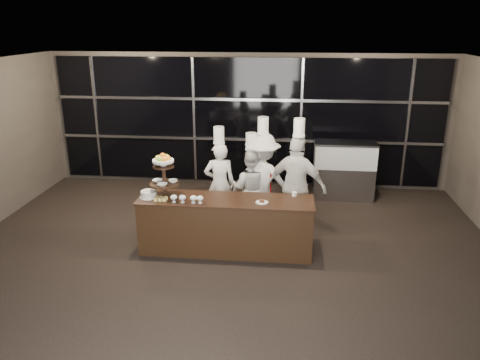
# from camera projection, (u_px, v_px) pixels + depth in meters

# --- Properties ---
(room) EXTENTS (10.00, 10.00, 10.00)m
(room) POSITION_uv_depth(u_px,v_px,m) (212.00, 201.00, 5.85)
(room) COLOR black
(room) RESTS_ON ground
(window_wall) EXTENTS (8.60, 0.10, 2.80)m
(window_wall) POSITION_uv_depth(u_px,v_px,m) (247.00, 121.00, 10.50)
(window_wall) COLOR black
(window_wall) RESTS_ON ground
(buffet_counter) EXTENTS (2.84, 0.74, 0.92)m
(buffet_counter) POSITION_uv_depth(u_px,v_px,m) (226.00, 225.00, 7.68)
(buffet_counter) COLOR black
(buffet_counter) RESTS_ON ground
(display_stand) EXTENTS (0.48, 0.48, 0.74)m
(display_stand) POSITION_uv_depth(u_px,v_px,m) (164.00, 172.00, 7.50)
(display_stand) COLOR black
(display_stand) RESTS_ON buffet_counter
(compotes) EXTENTS (0.53, 0.11, 0.12)m
(compotes) POSITION_uv_depth(u_px,v_px,m) (187.00, 198.00, 7.36)
(compotes) COLOR silver
(compotes) RESTS_ON buffet_counter
(layer_cake) EXTENTS (0.30, 0.30, 0.11)m
(layer_cake) POSITION_uv_depth(u_px,v_px,m) (149.00, 194.00, 7.59)
(layer_cake) COLOR white
(layer_cake) RESTS_ON buffet_counter
(pastry_squares) EXTENTS (0.20, 0.13, 0.05)m
(pastry_squares) POSITION_uv_depth(u_px,v_px,m) (161.00, 199.00, 7.47)
(pastry_squares) COLOR #F6DB78
(pastry_squares) RESTS_ON buffet_counter
(small_plate) EXTENTS (0.20, 0.20, 0.05)m
(small_plate) POSITION_uv_depth(u_px,v_px,m) (262.00, 202.00, 7.38)
(small_plate) COLOR white
(small_plate) RESTS_ON buffet_counter
(chef_cup) EXTENTS (0.08, 0.08, 0.07)m
(chef_cup) POSITION_uv_depth(u_px,v_px,m) (294.00, 194.00, 7.65)
(chef_cup) COLOR white
(chef_cup) RESTS_ON buffet_counter
(display_case) EXTENTS (1.29, 0.56, 1.24)m
(display_case) POSITION_uv_depth(u_px,v_px,m) (344.00, 167.00, 9.95)
(display_case) COLOR #A5A5AA
(display_case) RESTS_ON ground
(chef_a) EXTENTS (0.64, 0.49, 1.86)m
(chef_a) POSITION_uv_depth(u_px,v_px,m) (220.00, 182.00, 8.64)
(chef_a) COLOR white
(chef_a) RESTS_ON ground
(chef_b) EXTENTS (0.81, 0.68, 1.78)m
(chef_b) POSITION_uv_depth(u_px,v_px,m) (251.00, 188.00, 8.52)
(chef_b) COLOR silver
(chef_b) RESTS_ON ground
(chef_c) EXTENTS (1.21, 0.81, 2.05)m
(chef_c) POSITION_uv_depth(u_px,v_px,m) (262.00, 180.00, 8.54)
(chef_c) COLOR silver
(chef_c) RESTS_ON ground
(chef_d) EXTENTS (1.15, 0.79, 2.11)m
(chef_d) POSITION_uv_depth(u_px,v_px,m) (297.00, 186.00, 8.13)
(chef_d) COLOR silver
(chef_d) RESTS_ON ground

